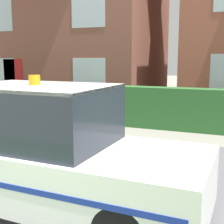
{
  "coord_description": "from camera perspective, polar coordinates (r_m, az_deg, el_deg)",
  "views": [
    {
      "loc": [
        2.34,
        -1.07,
        2.07
      ],
      "look_at": [
        -0.03,
        4.53,
        1.05
      ],
      "focal_mm": 50.0,
      "sensor_mm": 36.0,
      "label": 1
    }
  ],
  "objects": [
    {
      "name": "road_strip",
      "position": [
        5.7,
        -3.06,
        -11.73
      ],
      "size": [
        28.0,
        5.82,
        0.01
      ],
      "primitive_type": "cube",
      "color": "#5B5B60",
      "rests_on": "ground"
    },
    {
      "name": "garden_hedge",
      "position": [
        9.61,
        8.31,
        0.79
      ],
      "size": [
        14.67,
        0.58,
        1.25
      ],
      "primitive_type": "cube",
      "color": "#2D662D",
      "rests_on": "ground"
    },
    {
      "name": "police_car",
      "position": [
        4.48,
        -11.63,
        -7.15
      ],
      "size": [
        4.26,
        1.73,
        1.86
      ],
      "rotation": [
        0.0,
        0.0,
        -0.02
      ],
      "color": "black",
      "rests_on": "road_strip"
    },
    {
      "name": "house_left",
      "position": [
        15.94,
        -6.53,
        16.47
      ],
      "size": [
        8.18,
        6.14,
        7.85
      ],
      "color": "brown",
      "rests_on": "ground"
    }
  ]
}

